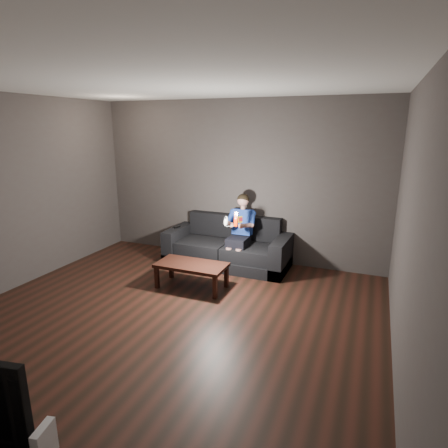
% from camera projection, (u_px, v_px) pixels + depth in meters
% --- Properties ---
extents(floor, '(5.00, 5.00, 0.00)m').
position_uv_depth(floor, '(163.00, 323.00, 4.43)').
color(floor, black).
rests_on(floor, ground).
extents(back_wall, '(5.00, 0.04, 2.70)m').
position_uv_depth(back_wall, '(237.00, 181.00, 6.33)').
color(back_wall, '#413938').
rests_on(back_wall, ground).
extents(right_wall, '(0.04, 5.00, 2.70)m').
position_uv_depth(right_wall, '(411.00, 237.00, 3.18)').
color(right_wall, '#413938').
rests_on(right_wall, ground).
extents(ceiling, '(5.00, 5.00, 0.02)m').
position_uv_depth(ceiling, '(152.00, 81.00, 3.75)').
color(ceiling, silver).
rests_on(ceiling, back_wall).
extents(sofa, '(2.04, 0.88, 0.79)m').
position_uv_depth(sofa, '(228.00, 249.00, 6.27)').
color(sofa, black).
rests_on(sofa, floor).
extents(child, '(0.47, 0.57, 1.15)m').
position_uv_depth(child, '(240.00, 226.00, 6.03)').
color(child, black).
rests_on(child, sofa).
extents(wii_remote_red, '(0.06, 0.08, 0.22)m').
position_uv_depth(wii_remote_red, '(236.00, 219.00, 5.54)').
color(wii_remote_red, red).
rests_on(wii_remote_red, child).
extents(nunchuk_white, '(0.07, 0.10, 0.16)m').
position_uv_depth(nunchuk_white, '(226.00, 221.00, 5.62)').
color(nunchuk_white, white).
rests_on(nunchuk_white, child).
extents(wii_remote_black, '(0.06, 0.14, 0.03)m').
position_uv_depth(wii_remote_black, '(177.00, 227.00, 6.45)').
color(wii_remote_black, black).
rests_on(wii_remote_black, sofa).
extents(coffee_table, '(1.00, 0.50, 0.36)m').
position_uv_depth(coffee_table, '(192.00, 267.00, 5.33)').
color(coffee_table, black).
rests_on(coffee_table, floor).
extents(wii_console, '(0.08, 0.16, 0.20)m').
position_uv_depth(wii_console, '(45.00, 443.00, 2.00)').
color(wii_console, white).
rests_on(wii_console, media_console).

